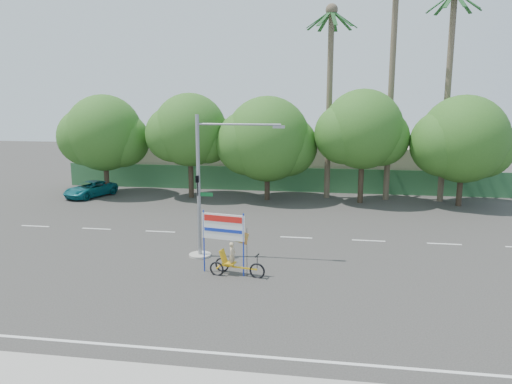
# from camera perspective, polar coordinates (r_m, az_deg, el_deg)

# --- Properties ---
(ground) EXTENTS (120.00, 120.00, 0.00)m
(ground) POSITION_cam_1_polar(r_m,az_deg,el_deg) (21.06, -2.61, -11.03)
(ground) COLOR #33302D
(ground) RESTS_ON ground
(fence) EXTENTS (38.00, 0.08, 2.00)m
(fence) POSITION_cam_1_polar(r_m,az_deg,el_deg) (41.39, 3.30, 1.43)
(fence) COLOR #336B3D
(fence) RESTS_ON ground
(building_left) EXTENTS (12.00, 8.00, 4.00)m
(building_left) POSITION_cam_1_polar(r_m,az_deg,el_deg) (47.59, -8.24, 3.81)
(building_left) COLOR #C0B098
(building_left) RESTS_ON ground
(building_right) EXTENTS (14.00, 8.00, 3.60)m
(building_right) POSITION_cam_1_polar(r_m,az_deg,el_deg) (45.71, 13.92, 3.05)
(building_right) COLOR #C0B098
(building_right) RESTS_ON ground
(tree_far_left) EXTENTS (7.14, 6.00, 7.96)m
(tree_far_left) POSITION_cam_1_polar(r_m,az_deg,el_deg) (41.37, -17.02, 6.21)
(tree_far_left) COLOR #473828
(tree_far_left) RESTS_ON ground
(tree_left) EXTENTS (6.66, 5.60, 8.07)m
(tree_left) POSITION_cam_1_polar(r_m,az_deg,el_deg) (38.81, -7.63, 6.75)
(tree_left) COLOR #473828
(tree_left) RESTS_ON ground
(tree_center) EXTENTS (7.62, 6.40, 7.85)m
(tree_center) POSITION_cam_1_polar(r_m,az_deg,el_deg) (37.61, 1.23, 5.80)
(tree_center) COLOR #473828
(tree_center) RESTS_ON ground
(tree_right) EXTENTS (6.90, 5.80, 8.36)m
(tree_right) POSITION_cam_1_polar(r_m,az_deg,el_deg) (37.27, 12.04, 6.70)
(tree_right) COLOR #473828
(tree_right) RESTS_ON ground
(tree_far_right) EXTENTS (7.38, 6.20, 7.94)m
(tree_far_right) POSITION_cam_1_polar(r_m,az_deg,el_deg) (38.33, 22.55, 5.33)
(tree_far_right) COLOR #473828
(tree_far_right) RESTS_ON ground
(palm_tall) EXTENTS (3.73, 3.79, 17.45)m
(palm_tall) POSITION_cam_1_polar(r_m,az_deg,el_deg) (38.91, 15.35, 14.44)
(palm_tall) COLOR #70604C
(palm_tall) RESTS_ON ground
(palm_mid) EXTENTS (3.73, 3.79, 15.45)m
(palm_mid) POSITION_cam_1_polar(r_m,az_deg,el_deg) (39.47, 21.19, 12.49)
(palm_mid) COLOR #70604C
(palm_mid) RESTS_ON ground
(palm_short) EXTENTS (3.73, 3.79, 14.45)m
(palm_short) POSITION_cam_1_polar(r_m,az_deg,el_deg) (38.63, 8.43, 12.35)
(palm_short) COLOR #70604C
(palm_short) RESTS_ON ground
(traffic_signal) EXTENTS (4.72, 1.10, 7.00)m
(traffic_signal) POSITION_cam_1_polar(r_m,az_deg,el_deg) (24.42, -5.87, -0.81)
(traffic_signal) COLOR gray
(traffic_signal) RESTS_ON ground
(trike_billboard) EXTENTS (2.92, 0.96, 2.91)m
(trike_billboard) POSITION_cam_1_polar(r_m,az_deg,el_deg) (22.31, -3.06, -6.56)
(trike_billboard) COLOR black
(trike_billboard) RESTS_ON ground
(pickup_truck) EXTENTS (3.43, 4.83, 1.22)m
(pickup_truck) POSITION_cam_1_polar(r_m,az_deg,el_deg) (41.36, -18.41, 0.32)
(pickup_truck) COLOR #0F646D
(pickup_truck) RESTS_ON ground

